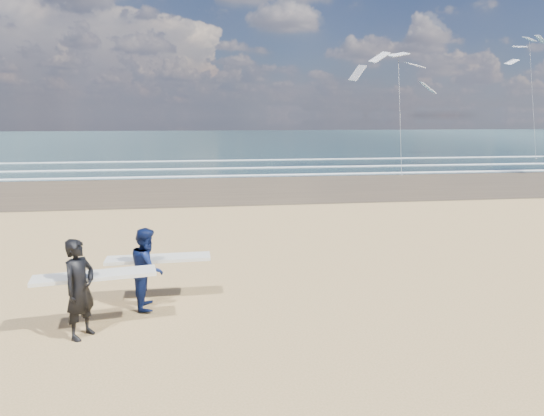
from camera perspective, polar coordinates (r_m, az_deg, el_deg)
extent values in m
cube|color=#4C3B28|center=(33.05, 25.97, 2.86)|extent=(220.00, 12.00, 0.01)
cube|color=#172F33|center=(83.27, 4.71, 8.08)|extent=(220.00, 100.00, 0.02)
cube|color=white|center=(37.08, 21.86, 4.00)|extent=(220.00, 0.50, 0.05)
cube|color=white|center=(41.19, 18.61, 4.82)|extent=(220.00, 0.50, 0.05)
cube|color=white|center=(47.06, 15.07, 5.69)|extent=(220.00, 0.50, 0.05)
imported|color=black|center=(9.44, -21.68, -8.82)|extent=(0.71, 0.80, 1.83)
cube|color=silver|center=(9.68, -20.10, -7.46)|extent=(2.25, 0.86, 0.07)
imported|color=#0C1743|center=(10.46, -14.44, -6.85)|extent=(0.67, 0.85, 1.70)
cube|color=silver|center=(10.74, -13.20, -5.79)|extent=(2.21, 0.57, 0.07)
cube|color=slate|center=(33.96, 15.01, 3.85)|extent=(0.12, 0.12, 0.10)
cube|color=slate|center=(51.11, 28.63, 5.13)|extent=(0.12, 0.12, 0.10)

